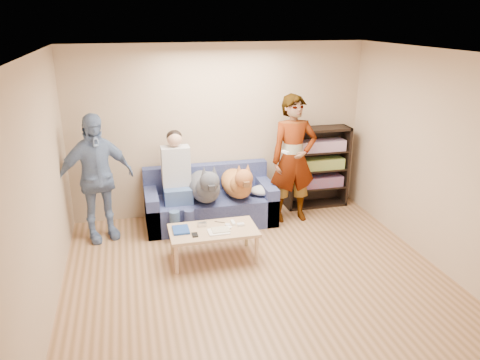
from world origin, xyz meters
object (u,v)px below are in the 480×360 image
object	(u,v)px
person_standing_right	(293,159)
coffee_table	(213,232)
notebook_blue	(181,230)
camera_silver	(202,224)
person_seated	(177,178)
dog_gray	(205,186)
person_standing_left	(96,178)
bookshelf	(317,166)
dog_tan	(238,183)
sofa	(210,204)

from	to	relation	value
person_standing_right	coffee_table	world-z (taller)	person_standing_right
notebook_blue	camera_silver	world-z (taller)	camera_silver
person_seated	dog_gray	xyz separation A→B (m)	(0.38, -0.09, -0.12)
person_standing_left	person_seated	world-z (taller)	person_standing_left
person_standing_left	bookshelf	bearing A→B (deg)	-12.24
camera_silver	coffee_table	size ratio (longest dim) A/B	0.10
camera_silver	coffee_table	xyz separation A→B (m)	(0.12, -0.12, -0.07)
dog_tan	coffee_table	bearing A→B (deg)	-119.25
sofa	coffee_table	size ratio (longest dim) A/B	1.73
dog_tan	person_standing_left	bearing A→B (deg)	-179.36
dog_gray	coffee_table	xyz separation A→B (m)	(-0.06, -0.95, -0.28)
coffee_table	bookshelf	xyz separation A→B (m)	(1.96, 1.40, 0.31)
notebook_blue	dog_tan	distance (m)	1.36
camera_silver	dog_tan	bearing A→B (deg)	52.28
coffee_table	dog_gray	bearing A→B (deg)	86.09
dog_tan	dog_gray	bearing A→B (deg)	-174.33
person_standing_right	notebook_blue	distance (m)	2.08
person_seated	dog_tan	xyz separation A→B (m)	(0.88, -0.04, -0.13)
person_standing_right	dog_tan	world-z (taller)	person_standing_right
sofa	bookshelf	xyz separation A→B (m)	(1.80, 0.23, 0.40)
person_seated	bookshelf	world-z (taller)	person_seated
person_standing_left	dog_gray	bearing A→B (deg)	-20.39
person_standing_right	camera_silver	bearing A→B (deg)	-150.69
notebook_blue	bookshelf	size ratio (longest dim) A/B	0.20
person_standing_left	coffee_table	bearing A→B (deg)	-53.90
sofa	person_seated	size ratio (longest dim) A/B	1.29
coffee_table	sofa	bearing A→B (deg)	81.99
person_standing_left	camera_silver	xyz separation A→B (m)	(1.30, -0.85, -0.44)
person_standing_right	dog_tan	bearing A→B (deg)	177.72
dog_gray	person_seated	bearing A→B (deg)	167.13
sofa	person_seated	bearing A→B (deg)	-165.27
camera_silver	person_seated	distance (m)	0.99
person_standing_left	sofa	bearing A→B (deg)	-12.58
person_standing_right	coffee_table	xyz separation A→B (m)	(-1.40, -0.96, -0.58)
dog_tan	person_seated	bearing A→B (deg)	177.48
notebook_blue	camera_silver	bearing A→B (deg)	14.04
notebook_blue	person_standing_left	bearing A→B (deg)	137.68
person_standing_right	person_seated	size ratio (longest dim) A/B	1.30
camera_silver	bookshelf	bearing A→B (deg)	31.48
sofa	coffee_table	distance (m)	1.18
dog_gray	bookshelf	distance (m)	1.95
person_seated	coffee_table	bearing A→B (deg)	-72.91
person_standing_right	camera_silver	distance (m)	1.81
dog_tan	bookshelf	size ratio (longest dim) A/B	0.90
person_standing_left	dog_tan	world-z (taller)	person_standing_left
notebook_blue	person_seated	distance (m)	1.05
dog_gray	person_standing_left	bearing A→B (deg)	178.96
camera_silver	dog_tan	size ratio (longest dim) A/B	0.09
sofa	person_standing_right	bearing A→B (deg)	-9.39
person_standing_right	dog_tan	size ratio (longest dim) A/B	1.63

